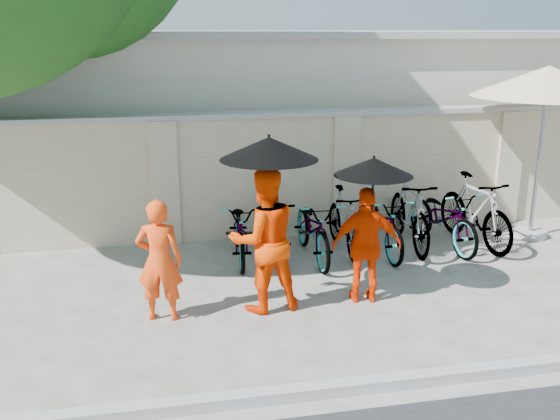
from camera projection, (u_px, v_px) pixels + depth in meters
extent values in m
plane|color=#A6A29B|center=(259.00, 320.00, 7.51)|extent=(80.00, 80.00, 0.00)
cube|color=#9D9D9D|center=(289.00, 394.00, 5.89)|extent=(40.00, 0.16, 0.12)
cube|color=beige|center=(286.00, 176.00, 10.42)|extent=(20.00, 0.30, 2.00)
cube|color=silver|center=(294.00, 110.00, 14.02)|extent=(14.00, 6.00, 3.20)
imported|color=#FF4510|center=(159.00, 261.00, 7.35)|extent=(0.60, 0.45, 1.49)
imported|color=#FF3C00|center=(264.00, 240.00, 7.58)|extent=(0.97, 0.81, 1.81)
cylinder|color=black|center=(269.00, 191.00, 7.34)|extent=(0.02, 0.02, 1.02)
cone|color=black|center=(269.00, 148.00, 7.19)|extent=(1.16, 1.16, 0.27)
imported|color=#EC2E00|center=(367.00, 245.00, 7.85)|extent=(0.93, 0.51, 1.50)
cylinder|color=black|center=(372.00, 204.00, 7.62)|extent=(0.02, 0.02, 0.93)
cone|color=black|center=(374.00, 167.00, 7.49)|extent=(0.96, 0.96, 0.22)
cylinder|color=#9D9D9D|center=(530.00, 234.00, 10.50)|extent=(0.54, 0.54, 0.11)
cylinder|color=gray|center=(538.00, 163.00, 10.16)|extent=(0.06, 0.06, 2.53)
cone|color=beige|center=(548.00, 81.00, 9.79)|extent=(2.56, 2.56, 0.48)
imported|color=gray|center=(241.00, 230.00, 9.38)|extent=(0.77, 1.82, 0.93)
imported|color=gray|center=(276.00, 227.00, 9.43)|extent=(0.60, 1.67, 0.99)
imported|color=gray|center=(314.00, 228.00, 9.38)|extent=(0.65, 1.84, 0.97)
imported|color=gray|center=(344.00, 221.00, 9.67)|extent=(0.48, 1.67, 1.00)
imported|color=gray|center=(380.00, 224.00, 9.65)|extent=(0.70, 1.81, 0.94)
imported|color=gray|center=(410.00, 212.00, 9.86)|extent=(0.70, 1.96, 1.15)
imported|color=gray|center=(443.00, 217.00, 9.90)|extent=(0.90, 1.93, 0.98)
imported|color=gray|center=(475.00, 211.00, 9.98)|extent=(0.79, 1.96, 1.14)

